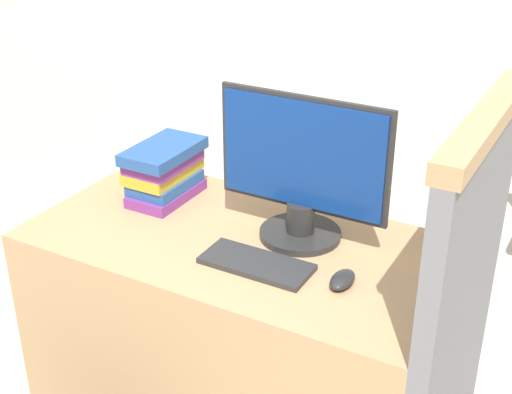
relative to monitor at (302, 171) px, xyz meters
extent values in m
cube|color=tan|center=(-0.15, -0.10, -0.60)|extent=(1.25, 0.66, 0.77)
cube|color=slate|center=(0.49, -0.07, -0.38)|extent=(0.05, 0.72, 1.22)
cube|color=tan|center=(0.49, -0.07, 0.26)|extent=(0.07, 0.72, 0.05)
cylinder|color=#282828|center=(0.00, 0.00, -0.20)|extent=(0.24, 0.24, 0.02)
cylinder|color=#282828|center=(0.00, 0.00, -0.15)|extent=(0.08, 0.08, 0.09)
cube|color=#282828|center=(0.00, 0.00, 0.05)|extent=(0.52, 0.01, 0.34)
cube|color=navy|center=(0.00, 0.00, 0.05)|extent=(0.49, 0.02, 0.31)
cube|color=#2D2D2D|center=(-0.03, -0.21, -0.20)|extent=(0.31, 0.13, 0.02)
ellipsoid|color=#262626|center=(0.21, -0.18, -0.20)|extent=(0.06, 0.10, 0.03)
cube|color=#7A3384|center=(-0.50, 0.02, -0.19)|extent=(0.15, 0.26, 0.03)
cube|color=#285199|center=(-0.50, 0.02, -0.16)|extent=(0.15, 0.23, 0.04)
cube|color=gold|center=(-0.51, 0.03, -0.12)|extent=(0.15, 0.25, 0.04)
cube|color=#7A3384|center=(-0.50, 0.02, -0.08)|extent=(0.16, 0.25, 0.03)
cube|color=#285199|center=(-0.50, 0.02, -0.05)|extent=(0.17, 0.28, 0.04)
camera|label=1|loc=(0.78, -1.67, 0.82)|focal=50.00mm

